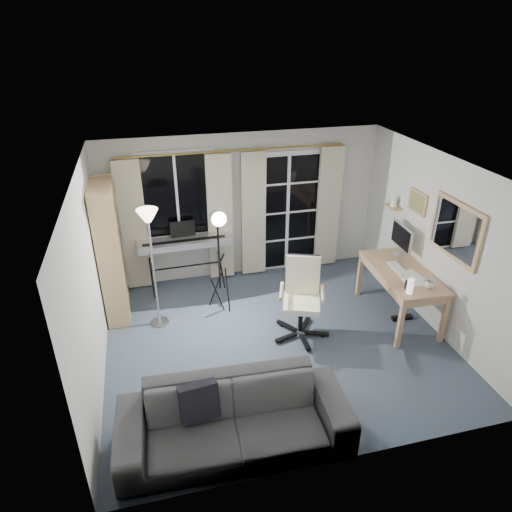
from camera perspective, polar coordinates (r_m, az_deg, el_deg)
The scene contains 17 objects.
floor at distance 6.37m, azimuth 2.50°, elevation -10.49°, with size 4.50×4.00×0.02m, color #3E495A.
window at distance 7.20m, azimuth -9.89°, elevation 7.51°, with size 1.20×0.08×1.40m.
french_door at distance 7.70m, azimuth 3.88°, elevation 5.39°, with size 1.32×0.09×2.11m.
curtains at distance 7.37m, azimuth -2.49°, elevation 5.00°, with size 3.60×0.07×2.13m.
bookshelf at distance 6.76m, azimuth -18.01°, elevation -0.01°, with size 0.35×0.93×1.98m.
torchiere_lamp at distance 6.13m, azimuth -13.16°, elevation 2.69°, with size 0.36×0.36×1.76m.
keyboard_piano at distance 7.22m, azimuth -8.95°, elevation 1.54°, with size 1.45×0.72×1.04m.
studio_light at distance 6.31m, azimuth -4.72°, elevation 3.30°, with size 0.30×0.33×1.66m.
office_chair at distance 6.21m, azimuth 5.77°, elevation -4.27°, with size 0.77×0.78×1.11m.
desk at distance 6.79m, azimuth 17.75°, elevation -2.46°, with size 0.78×1.46×0.76m.
monitor at distance 7.05m, azimuth 17.74°, elevation 2.21°, with size 0.19×0.55×0.48m.
desk_clutter at distance 6.62m, azimuth 18.11°, elevation -4.02°, with size 0.47×0.86×0.97m.
mug at distance 6.41m, azimuth 20.94°, elevation -3.25°, with size 0.13×0.10×0.13m, color silver.
wall_mirror at distance 6.26m, azimuth 23.71°, elevation 2.92°, with size 0.04×0.94×0.74m.
framed_print at distance 6.91m, azimuth 19.55°, elevation 6.35°, with size 0.03×0.42×0.32m.
wall_shelf at distance 7.34m, azimuth 16.83°, elevation 6.33°, with size 0.16×0.30×0.18m.
sofa at distance 4.78m, azimuth -2.81°, elevation -18.80°, with size 2.35×0.80×0.90m.
Camera 1 is at (-1.49, -4.81, 3.89)m, focal length 32.00 mm.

